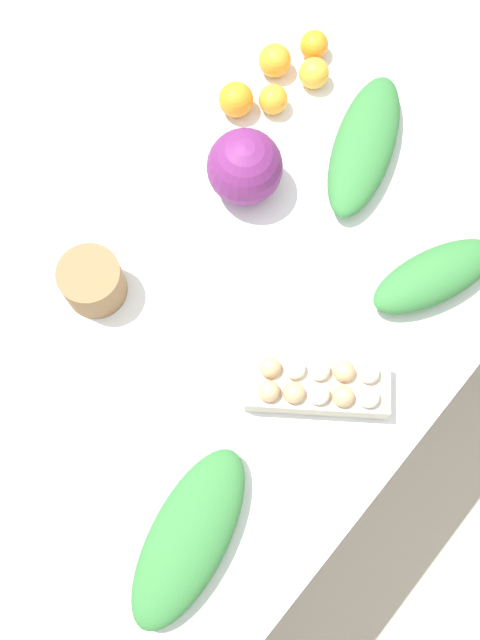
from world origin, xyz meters
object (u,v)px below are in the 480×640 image
object	(u,v)px
greens_bunch_kale	(364,145)
orange_0	(275,60)
orange_1	(314,45)
paper_bag	(93,282)
orange_3	(236,100)
cabbage_purple	(245,167)
greens_bunch_beet_tops	(189,537)
egg_carton	(317,385)
greens_bunch_dandelion	(435,276)
orange_2	(273,99)
orange_4	(314,73)

from	to	relation	value
greens_bunch_kale	orange_0	size ratio (longest dim) A/B	4.89
greens_bunch_kale	orange_1	bearing A→B (deg)	61.41
paper_bag	orange_3	bearing A→B (deg)	7.14
cabbage_purple	greens_bunch_beet_tops	size ratio (longest dim) A/B	0.46
egg_carton	paper_bag	size ratio (longest dim) A/B	2.23
egg_carton	greens_bunch_beet_tops	xyz separation A→B (m)	(-0.39, 0.00, -0.00)
greens_bunch_beet_tops	greens_bunch_dandelion	world-z (taller)	greens_bunch_dandelion
greens_bunch_kale	greens_bunch_beet_tops	distance (m)	0.93
cabbage_purple	orange_0	world-z (taller)	cabbage_purple
greens_bunch_kale	orange_1	world-z (taller)	greens_bunch_kale
cabbage_purple	orange_2	bearing A→B (deg)	22.73
paper_bag	greens_bunch_beet_tops	distance (m)	0.56
cabbage_purple	orange_1	xyz separation A→B (m)	(0.38, 0.11, -0.05)
greens_bunch_dandelion	greens_bunch_kale	bearing A→B (deg)	63.42
egg_carton	orange_0	bearing A→B (deg)	98.75
orange_1	orange_3	bearing A→B (deg)	170.72
paper_bag	orange_1	distance (m)	0.78
orange_0	orange_3	size ratio (longest dim) A/B	0.95
greens_bunch_beet_tops	orange_4	bearing A→B (deg)	26.17
paper_bag	orange_4	bearing A→B (deg)	-1.74
orange_1	orange_4	world-z (taller)	orange_4
orange_3	orange_2	bearing A→B (deg)	-46.21
greens_bunch_kale	cabbage_purple	bearing A→B (deg)	147.43
paper_bag	orange_3	size ratio (longest dim) A/B	1.63
greens_bunch_dandelion	orange_2	world-z (taller)	greens_bunch_dandelion
orange_2	orange_3	size ratio (longest dim) A/B	0.85
orange_1	paper_bag	bearing A→B (deg)	-177.90
paper_bag	greens_bunch_dandelion	bearing A→B (deg)	-47.93
greens_bunch_kale	egg_carton	bearing A→B (deg)	-151.97
cabbage_purple	greens_bunch_dandelion	world-z (taller)	cabbage_purple
egg_carton	greens_bunch_beet_tops	size ratio (longest dim) A/B	0.81
greens_bunch_kale	orange_3	xyz separation A→B (m)	(-0.10, 0.30, 0.00)
greens_bunch_beet_tops	greens_bunch_dandelion	bearing A→B (deg)	-3.18
greens_bunch_dandelion	orange_0	xyz separation A→B (m)	(0.20, 0.61, -0.00)
egg_carton	orange_4	size ratio (longest dim) A/B	4.13
cabbage_purple	paper_bag	distance (m)	0.41
paper_bag	greens_bunch_beet_tops	bearing A→B (deg)	-116.70
orange_2	orange_4	world-z (taller)	orange_4
paper_bag	orange_2	world-z (taller)	paper_bag
orange_3	greens_bunch_beet_tops	bearing A→B (deg)	-144.46
greens_bunch_kale	greens_bunch_beet_tops	xyz separation A→B (m)	(-0.89, -0.27, -0.00)
egg_carton	greens_bunch_kale	size ratio (longest dim) A/B	0.78
egg_carton	orange_3	distance (m)	0.69
egg_carton	orange_4	xyz separation A→B (m)	(0.58, 0.47, -0.01)
paper_bag	orange_2	distance (m)	0.60
paper_bag	greens_bunch_kale	size ratio (longest dim) A/B	0.35
egg_carton	cabbage_purple	bearing A→B (deg)	110.49
greens_bunch_beet_tops	orange_2	xyz separation A→B (m)	(0.85, 0.50, -0.00)
orange_0	orange_4	world-z (taller)	orange_0
orange_2	greens_bunch_beet_tops	bearing A→B (deg)	-149.41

